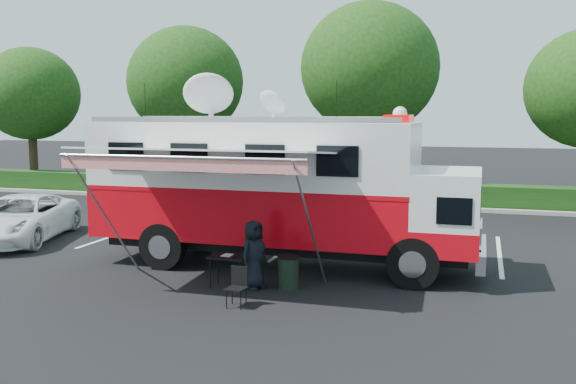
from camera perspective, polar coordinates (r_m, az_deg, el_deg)
name	(u,v)px	position (r m, az deg, el deg)	size (l,w,h in m)	color
ground_plane	(282,266)	(16.97, -0.49, -6.58)	(120.00, 120.00, 0.00)	black
back_border	(395,89)	(28.90, 9.48, 9.00)	(60.00, 6.14, 8.87)	#9E998E
stall_lines	(296,242)	(19.91, 0.72, -4.50)	(24.12, 5.50, 0.01)	silver
command_truck	(279,188)	(16.62, -0.79, 0.37)	(10.04, 2.76, 4.82)	black
awning	(200,154)	(14.19, -7.80, 3.36)	(5.48, 2.82, 3.31)	white
white_suv	(21,241)	(21.85, -22.63, -4.02)	(2.35, 5.10, 1.42)	white
person	(254,288)	(14.90, -3.06, -8.55)	(0.77, 0.50, 1.58)	black
folding_table	(229,258)	(14.85, -5.31, -5.84)	(0.89, 0.63, 0.75)	black
folding_chair	(238,283)	(13.52, -4.48, -8.08)	(0.44, 0.46, 0.83)	black
trash_bin	(289,272)	(14.74, 0.05, -7.15)	(0.51, 0.51, 0.77)	black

